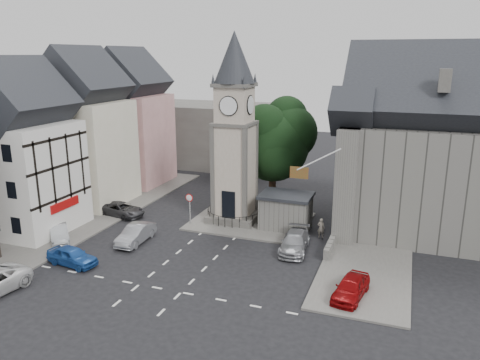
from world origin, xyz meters
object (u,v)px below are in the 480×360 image
at_px(stone_shelter, 286,211).
at_px(car_east_red, 351,288).
at_px(clock_tower, 235,130).
at_px(car_west_blue, 72,256).
at_px(pedestrian, 321,228).

distance_m(stone_shelter, car_east_red, 12.09).
height_order(stone_shelter, car_east_red, stone_shelter).
bearing_deg(clock_tower, car_west_blue, -120.90).
bearing_deg(pedestrian, stone_shelter, -16.91).
bearing_deg(car_west_blue, pedestrian, -47.34).
bearing_deg(car_west_blue, car_east_red, -76.72).
distance_m(car_east_red, pedestrian, 9.67).
bearing_deg(pedestrian, car_west_blue, 36.03).
bearing_deg(pedestrian, clock_tower, -10.03).
height_order(car_east_red, pedestrian, pedestrian).
bearing_deg(car_east_red, car_west_blue, -164.26).
bearing_deg(clock_tower, stone_shelter, -5.84).
xyz_separation_m(stone_shelter, car_west_blue, (-12.30, -12.04, -0.89)).
height_order(clock_tower, car_east_red, clock_tower).
relative_size(clock_tower, pedestrian, 9.87).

